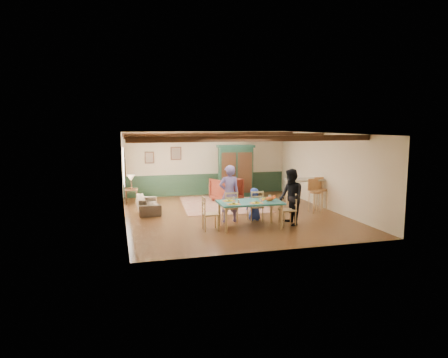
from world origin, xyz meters
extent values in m
plane|color=#4C2B15|center=(0.00, 0.00, 0.00)|extent=(8.00, 8.00, 0.00)
cube|color=beige|center=(0.00, 4.00, 1.35)|extent=(7.00, 0.02, 2.70)
cube|color=beige|center=(-3.50, 0.00, 1.35)|extent=(0.02, 8.00, 2.70)
cube|color=beige|center=(3.50, 0.00, 1.35)|extent=(0.02, 8.00, 2.70)
cube|color=white|center=(0.00, 0.00, 2.70)|extent=(7.00, 8.00, 0.02)
cube|color=#1C3322|center=(0.00, 3.98, 0.45)|extent=(6.95, 0.03, 0.90)
cube|color=black|center=(0.00, -2.30, 2.61)|extent=(6.95, 0.16, 0.16)
cube|color=black|center=(0.00, 0.40, 2.61)|extent=(6.95, 0.16, 0.16)
cube|color=black|center=(0.00, 3.00, 2.61)|extent=(6.95, 0.16, 0.16)
imported|color=#6F5DA0|center=(-0.40, -0.96, 0.88)|extent=(0.65, 0.43, 1.77)
imported|color=black|center=(1.28, -1.81, 0.84)|extent=(0.65, 0.83, 1.69)
imported|color=#2941A7|center=(0.42, -0.98, 0.51)|extent=(0.51, 0.34, 1.03)
cube|color=tan|center=(0.13, 1.74, 0.01)|extent=(3.28, 3.80, 0.01)
cube|color=black|center=(1.06, 3.21, 1.08)|extent=(1.57, 0.74, 2.16)
imported|color=#42120D|center=(0.42, 2.35, 0.46)|extent=(1.31, 1.33, 0.92)
imported|color=#392E23|center=(-2.70, 1.19, 0.27)|extent=(0.72, 1.84, 0.54)
camera|label=1|loc=(-3.71, -12.57, 2.98)|focal=32.00mm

